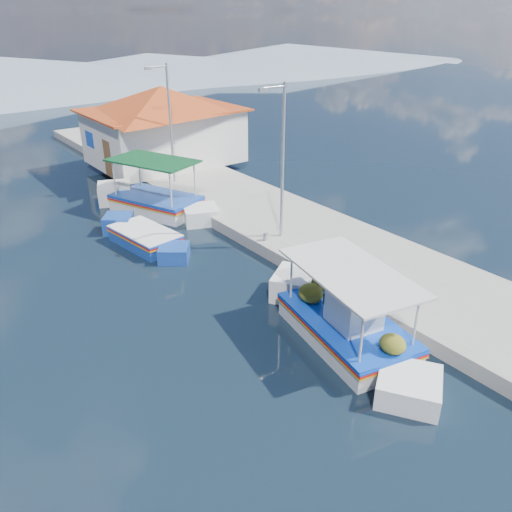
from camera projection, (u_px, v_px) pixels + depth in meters
ground at (213, 301)px, 17.06m from camera, size 160.00×160.00×0.00m
quay at (249, 207)px, 24.45m from camera, size 5.00×44.00×0.50m
bollards at (221, 213)px, 22.61m from camera, size 0.20×17.20×0.30m
main_caique at (344, 325)px, 14.88m from camera, size 3.23×7.61×2.55m
caique_green_canopy at (156, 203)px, 24.52m from camera, size 4.10×7.01×2.84m
caique_blue_hull at (145, 239)px, 21.05m from camera, size 2.18×5.56×1.00m
harbor_building at (163, 123)px, 29.99m from camera, size 10.49×10.49×4.40m
lamp_post_near at (281, 155)px, 19.25m from camera, size 1.21×0.14×6.00m
lamp_post_far at (168, 119)px, 25.73m from camera, size 1.21×0.14×6.00m
mountain_ridge at (4, 73)px, 60.03m from camera, size 171.40×96.00×5.50m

